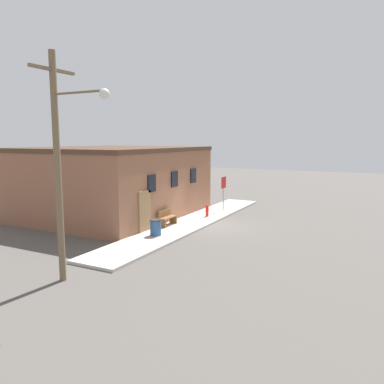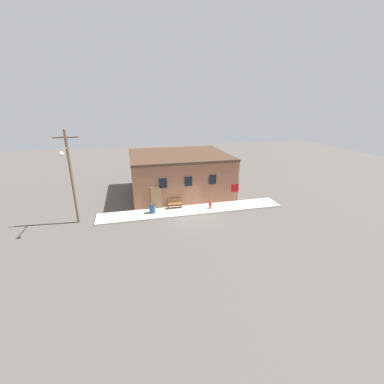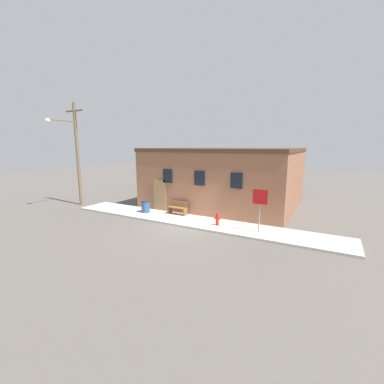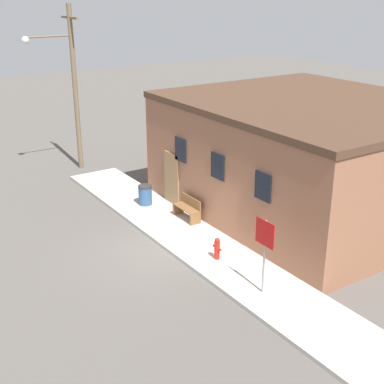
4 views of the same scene
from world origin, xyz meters
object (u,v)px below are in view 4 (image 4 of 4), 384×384
Objects in this scene: stop_sign at (265,242)px; trash_bin at (145,195)px; fire_hydrant at (217,248)px; utility_pole at (71,82)px; bench at (188,209)px.

stop_sign is 2.81× the size of trash_bin.
utility_pole reaches higher than fire_hydrant.
utility_pole reaches higher than stop_sign.
utility_pole is (-8.23, -1.01, 3.62)m from bench.
stop_sign is 5.68m from bench.
bench reaches higher than trash_bin.
stop_sign is 13.91m from utility_pole.
fire_hydrant is at bearing 0.34° from utility_pole.
utility_pole is at bearing -179.66° from fire_hydrant.
stop_sign is 1.77× the size of bench.
trash_bin is 0.10× the size of utility_pole.
trash_bin is at bearing -163.36° from bench.
bench is 2.20m from trash_bin.
bench is 1.59× the size of trash_bin.
trash_bin is (-7.57, 0.41, -1.17)m from stop_sign.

